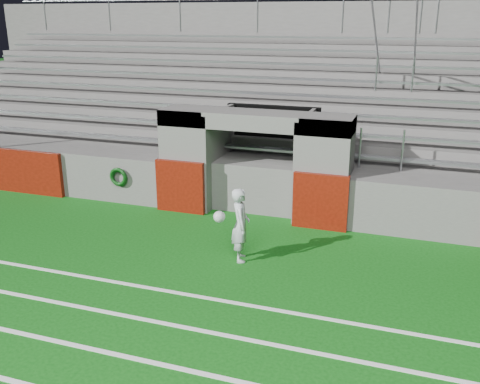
% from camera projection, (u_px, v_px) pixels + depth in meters
% --- Properties ---
extents(ground, '(90.00, 90.00, 0.00)m').
position_uv_depth(ground, '(201.00, 270.00, 10.63)').
color(ground, '#0C4C0E').
rests_on(ground, ground).
extents(stadium_structure, '(26.00, 8.48, 5.42)m').
position_uv_depth(stadium_structure, '(296.00, 124.00, 17.33)').
color(stadium_structure, '#575553').
rests_on(stadium_structure, ground).
extents(goalkeeper_with_ball, '(0.75, 0.72, 1.55)m').
position_uv_depth(goalkeeper_with_ball, '(240.00, 224.00, 10.85)').
color(goalkeeper_with_ball, '#B7BCC1').
rests_on(goalkeeper_with_ball, ground).
extents(hose_coil, '(0.50, 0.14, 0.54)m').
position_uv_depth(hose_coil, '(119.00, 177.00, 14.12)').
color(hose_coil, '#0B3B0F').
rests_on(hose_coil, ground).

